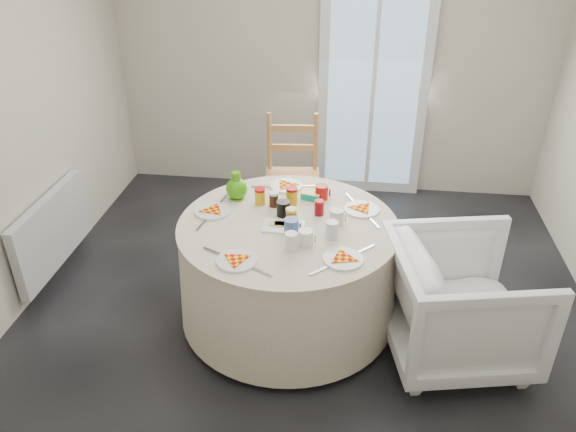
# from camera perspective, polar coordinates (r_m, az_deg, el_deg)

# --- Properties ---
(floor) EXTENTS (4.00, 4.00, 0.00)m
(floor) POSITION_cam_1_polar(r_m,az_deg,el_deg) (4.05, 1.97, -9.42)
(floor) COLOR black
(floor) RESTS_ON ground
(wall_back) EXTENTS (4.00, 0.02, 2.60)m
(wall_back) POSITION_cam_1_polar(r_m,az_deg,el_deg) (5.29, 4.39, 15.94)
(wall_back) COLOR #BCB5A3
(wall_back) RESTS_ON floor
(glass_door) EXTENTS (1.00, 0.08, 2.10)m
(glass_door) POSITION_cam_1_polar(r_m,az_deg,el_deg) (5.30, 8.68, 12.93)
(glass_door) COLOR silver
(glass_door) RESTS_ON floor
(radiator) EXTENTS (0.07, 1.00, 0.55)m
(radiator) POSITION_cam_1_polar(r_m,az_deg,el_deg) (4.55, -22.80, -1.44)
(radiator) COLOR silver
(radiator) RESTS_ON floor
(table) EXTENTS (1.45, 1.45, 0.74)m
(table) POSITION_cam_1_polar(r_m,az_deg,el_deg) (3.78, 0.00, -5.60)
(table) COLOR silver
(table) RESTS_ON floor
(wooden_chair) EXTENTS (0.49, 0.47, 1.02)m
(wooden_chair) POSITION_cam_1_polar(r_m,az_deg,el_deg) (4.72, 0.40, 3.50)
(wooden_chair) COLOR #B7764A
(wooden_chair) RESTS_ON floor
(armchair) EXTENTS (0.94, 0.98, 0.87)m
(armchair) POSITION_cam_1_polar(r_m,az_deg,el_deg) (3.64, 17.17, -8.42)
(armchair) COLOR white
(armchair) RESTS_ON floor
(place_settings) EXTENTS (1.34, 1.34, 0.02)m
(place_settings) POSITION_cam_1_polar(r_m,az_deg,el_deg) (3.56, 0.00, -0.42)
(place_settings) COLOR silver
(place_settings) RESTS_ON table
(jar_cluster) EXTENTS (0.49, 0.29, 0.14)m
(jar_cluster) POSITION_cam_1_polar(r_m,az_deg,el_deg) (3.70, -0.04, 1.75)
(jar_cluster) COLOR #91360D
(jar_cluster) RESTS_ON table
(butter_tub) EXTENTS (0.16, 0.13, 0.05)m
(butter_tub) POSITION_cam_1_polar(r_m,az_deg,el_deg) (3.86, 2.43, 2.33)
(butter_tub) COLOR #059998
(butter_tub) RESTS_ON table
(green_pitcher) EXTENTS (0.18, 0.18, 0.19)m
(green_pitcher) POSITION_cam_1_polar(r_m,az_deg,el_deg) (3.83, -5.27, 3.47)
(green_pitcher) COLOR #3C990D
(green_pitcher) RESTS_ON table
(cheese_platter) EXTENTS (0.26, 0.17, 0.03)m
(cheese_platter) POSITION_cam_1_polar(r_m,az_deg,el_deg) (3.52, -0.45, -0.79)
(cheese_platter) COLOR white
(cheese_platter) RESTS_ON table
(mugs_glasses) EXTENTS (0.71, 0.71, 0.12)m
(mugs_glasses) POSITION_cam_1_polar(r_m,az_deg,el_deg) (3.52, 2.17, -0.12)
(mugs_glasses) COLOR gray
(mugs_glasses) RESTS_ON table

